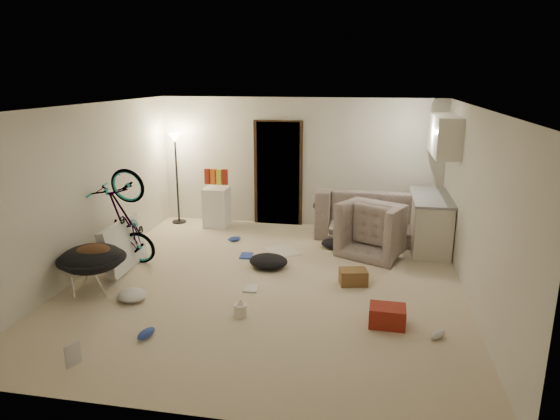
% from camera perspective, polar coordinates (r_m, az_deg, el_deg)
% --- Properties ---
extents(floor, '(5.50, 6.00, 0.02)m').
position_cam_1_polar(floor, '(7.31, -1.44, -8.31)').
color(floor, beige).
rests_on(floor, ground).
extents(ceiling, '(5.50, 6.00, 0.02)m').
position_cam_1_polar(ceiling, '(6.72, -1.59, 11.82)').
color(ceiling, white).
rests_on(ceiling, wall_back).
extents(wall_back, '(5.50, 0.02, 2.50)m').
position_cam_1_polar(wall_back, '(9.81, 2.17, 5.45)').
color(wall_back, silver).
rests_on(wall_back, floor).
extents(wall_front, '(5.50, 0.02, 2.50)m').
position_cam_1_polar(wall_front, '(4.16, -10.28, -8.46)').
color(wall_front, silver).
rests_on(wall_front, floor).
extents(wall_left, '(0.02, 6.00, 2.50)m').
position_cam_1_polar(wall_left, '(7.94, -21.39, 2.11)').
color(wall_left, silver).
rests_on(wall_left, floor).
extents(wall_right, '(0.02, 6.00, 2.50)m').
position_cam_1_polar(wall_right, '(6.90, 21.53, 0.24)').
color(wall_right, silver).
rests_on(wall_right, floor).
extents(doorway, '(0.85, 0.10, 2.04)m').
position_cam_1_polar(doorway, '(9.88, -0.18, 4.17)').
color(doorway, black).
rests_on(doorway, floor).
extents(door_trim, '(0.97, 0.04, 2.10)m').
position_cam_1_polar(door_trim, '(9.85, -0.22, 4.14)').
color(door_trim, '#311F11').
rests_on(door_trim, floor).
extents(floor_lamp, '(0.28, 0.28, 1.81)m').
position_cam_1_polar(floor_lamp, '(10.09, -11.82, 5.74)').
color(floor_lamp, black).
rests_on(floor_lamp, floor).
extents(kitchen_counter, '(0.60, 1.50, 0.88)m').
position_cam_1_polar(kitchen_counter, '(8.96, 16.69, -1.44)').
color(kitchen_counter, beige).
rests_on(kitchen_counter, floor).
extents(counter_top, '(0.64, 1.54, 0.04)m').
position_cam_1_polar(counter_top, '(8.85, 16.91, 1.42)').
color(counter_top, gray).
rests_on(counter_top, kitchen_counter).
extents(kitchen_uppers, '(0.38, 1.40, 0.65)m').
position_cam_1_polar(kitchen_uppers, '(8.69, 18.30, 8.12)').
color(kitchen_uppers, beige).
rests_on(kitchen_uppers, wall_right).
extents(sofa, '(2.30, 0.95, 0.66)m').
position_cam_1_polar(sofa, '(9.37, 11.25, -1.06)').
color(sofa, '#3B433B').
rests_on(sofa, floor).
extents(armchair, '(1.32, 1.27, 0.67)m').
position_cam_1_polar(armchair, '(8.57, 11.34, -2.58)').
color(armchair, '#3B433B').
rests_on(armchair, floor).
extents(bicycle, '(1.64, 0.79, 0.92)m').
position_cam_1_polar(bicycle, '(8.17, -17.06, -3.22)').
color(bicycle, black).
rests_on(bicycle, floor).
extents(book_asset, '(0.30, 0.27, 0.02)m').
position_cam_1_polar(book_asset, '(5.76, -23.23, -16.29)').
color(book_asset, maroon).
rests_on(book_asset, floor).
extents(mini_fridge, '(0.46, 0.46, 0.77)m').
position_cam_1_polar(mini_fridge, '(9.90, -7.25, 0.32)').
color(mini_fridge, white).
rests_on(mini_fridge, floor).
extents(snack_box_0, '(0.10, 0.07, 0.30)m').
position_cam_1_polar(snack_box_0, '(9.82, -8.31, 3.83)').
color(snack_box_0, maroon).
rests_on(snack_box_0, mini_fridge).
extents(snack_box_1, '(0.11, 0.09, 0.30)m').
position_cam_1_polar(snack_box_1, '(9.78, -7.64, 3.81)').
color(snack_box_1, '#DE5B1B').
rests_on(snack_box_1, mini_fridge).
extents(snack_box_2, '(0.10, 0.07, 0.30)m').
position_cam_1_polar(snack_box_2, '(9.75, -6.97, 3.79)').
color(snack_box_2, yellow).
rests_on(snack_box_2, mini_fridge).
extents(snack_box_3, '(0.10, 0.07, 0.30)m').
position_cam_1_polar(snack_box_3, '(9.71, -6.29, 3.77)').
color(snack_box_3, maroon).
rests_on(snack_box_3, mini_fridge).
extents(saucer_chair, '(0.92, 0.92, 0.65)m').
position_cam_1_polar(saucer_chair, '(7.35, -20.65, -5.86)').
color(saucer_chair, silver).
rests_on(saucer_chair, floor).
extents(hoodie, '(0.60, 0.55, 0.22)m').
position_cam_1_polar(hoodie, '(7.23, -20.58, -4.52)').
color(hoodie, '#492C19').
rests_on(hoodie, saucer_chair).
extents(sofa_drape, '(0.60, 0.51, 0.28)m').
position_cam_1_polar(sofa_drape, '(9.34, 5.49, 0.45)').
color(sofa_drape, black).
rests_on(sofa_drape, sofa).
extents(tv_box, '(0.30, 1.11, 0.74)m').
position_cam_1_polar(tv_box, '(8.07, -17.46, -3.89)').
color(tv_box, silver).
rests_on(tv_box, floor).
extents(drink_case_a, '(0.44, 0.35, 0.22)m').
position_cam_1_polar(drink_case_a, '(7.27, 8.36, -7.57)').
color(drink_case_a, brown).
rests_on(drink_case_a, floor).
extents(drink_case_b, '(0.44, 0.33, 0.25)m').
position_cam_1_polar(drink_case_b, '(6.21, 12.16, -11.76)').
color(drink_case_b, maroon).
rests_on(drink_case_b, floor).
extents(juicer, '(0.16, 0.16, 0.23)m').
position_cam_1_polar(juicer, '(6.31, -4.53, -11.27)').
color(juicer, white).
rests_on(juicer, floor).
extents(newspaper, '(0.71, 0.73, 0.01)m').
position_cam_1_polar(newspaper, '(8.52, 0.28, -4.72)').
color(newspaper, silver).
rests_on(newspaper, floor).
extents(book_blue, '(0.23, 0.29, 0.03)m').
position_cam_1_polar(book_blue, '(8.30, -3.86, -5.23)').
color(book_blue, '#2E47A7').
rests_on(book_blue, floor).
extents(book_white, '(0.22, 0.27, 0.02)m').
position_cam_1_polar(book_white, '(7.08, -3.37, -8.94)').
color(book_white, silver).
rests_on(book_white, floor).
extents(shoe_0, '(0.26, 0.21, 0.09)m').
position_cam_1_polar(shoe_0, '(9.05, -5.25, -3.30)').
color(shoe_0, '#2E47A7').
rests_on(shoe_0, floor).
extents(shoe_2, '(0.18, 0.29, 0.10)m').
position_cam_1_polar(shoe_2, '(6.06, -15.06, -13.47)').
color(shoe_2, '#2E47A7').
rests_on(shoe_2, floor).
extents(shoe_4, '(0.23, 0.26, 0.09)m').
position_cam_1_polar(shoe_4, '(6.12, 17.56, -13.38)').
color(shoe_4, white).
rests_on(shoe_4, floor).
extents(clothes_lump_a, '(0.69, 0.62, 0.20)m').
position_cam_1_polar(clothes_lump_a, '(7.82, -1.33, -5.86)').
color(clothes_lump_a, black).
rests_on(clothes_lump_a, floor).
extents(clothes_lump_b, '(0.49, 0.43, 0.14)m').
position_cam_1_polar(clothes_lump_b, '(8.74, 6.29, -3.83)').
color(clothes_lump_b, black).
rests_on(clothes_lump_b, floor).
extents(clothes_lump_c, '(0.56, 0.56, 0.13)m').
position_cam_1_polar(clothes_lump_c, '(7.02, -16.55, -9.31)').
color(clothes_lump_c, silver).
rests_on(clothes_lump_c, floor).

